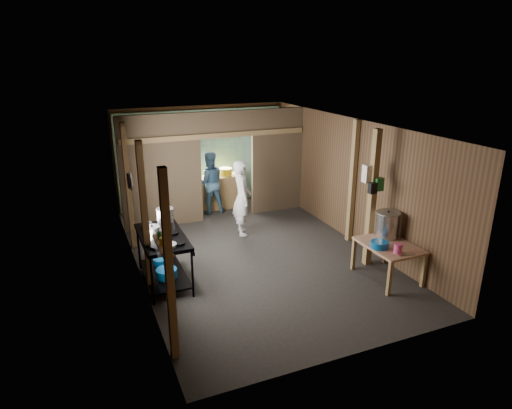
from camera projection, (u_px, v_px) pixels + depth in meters
name	position (u px, v px, depth m)	size (l,w,h in m)	color
floor	(252.00, 253.00, 8.97)	(4.50, 7.00, 0.00)	black
ceiling	(252.00, 124.00, 8.13)	(4.50, 7.00, 0.00)	black
wall_back	(202.00, 156.00, 11.60)	(4.50, 0.00, 2.60)	#4E3B21
wall_front	(358.00, 268.00, 5.49)	(4.50, 0.00, 2.60)	#4E3B21
wall_left	(133.00, 206.00, 7.73)	(0.00, 7.00, 2.60)	#4E3B21
wall_right	(350.00, 180.00, 9.37)	(0.00, 7.00, 2.60)	#4E3B21
partition_left	(161.00, 172.00, 9.99)	(1.85, 0.10, 2.60)	#4E3F29
partition_right	(277.00, 161.00, 11.05)	(1.35, 0.10, 2.60)	#4E3F29
partition_header	(226.00, 124.00, 10.24)	(1.30, 0.10, 0.60)	#4E3F29
turquoise_panel	(203.00, 158.00, 11.57)	(4.40, 0.06, 2.50)	#88C0BC
back_counter	(220.00, 192.00, 11.52)	(1.20, 0.50, 0.85)	#9E7C42
wall_clock	(211.00, 133.00, 11.42)	(0.20, 0.20, 0.03)	white
post_left_a	(169.00, 268.00, 5.48)	(0.10, 0.12, 2.60)	#9E7C42
post_left_b	(145.00, 221.00, 7.05)	(0.10, 0.12, 2.60)	#9E7C42
post_left_c	(128.00, 188.00, 8.80)	(0.10, 0.12, 2.60)	#9E7C42
post_right	(352.00, 182.00, 9.17)	(0.10, 0.12, 2.60)	#9E7C42
post_free	(372.00, 199.00, 8.09)	(0.12, 0.12, 2.60)	#9E7C42
cross_beam	(217.00, 135.00, 10.18)	(4.40, 0.12, 0.12)	#9E7C42
pan_lid_big	(131.00, 181.00, 7.98)	(0.34, 0.34, 0.03)	gray
pan_lid_small	(128.00, 181.00, 8.36)	(0.30, 0.30, 0.03)	black
wall_shelf	(163.00, 245.00, 5.90)	(0.14, 0.80, 0.03)	#9E7C42
jar_white	(166.00, 248.00, 5.66)	(0.07, 0.07, 0.10)	white
jar_yellow	(162.00, 241.00, 5.88)	(0.08, 0.08, 0.10)	gold
jar_green	(159.00, 235.00, 6.07)	(0.06, 0.06, 0.10)	#165D22
bag_white	(369.00, 173.00, 7.99)	(0.22, 0.15, 0.32)	white
bag_green	(379.00, 184.00, 7.97)	(0.16, 0.12, 0.24)	#165D22
bag_black	(373.00, 188.00, 7.91)	(0.14, 0.10, 0.20)	black
gas_range	(164.00, 259.00, 7.68)	(0.78, 1.51, 0.89)	black
prep_table	(387.00, 261.00, 7.86)	(0.81, 1.11, 0.65)	tan
stove_pot_large	(165.00, 217.00, 8.00)	(0.31, 0.31, 0.32)	#B4B4B8
stove_pot_med	(152.00, 233.00, 7.40)	(0.26, 0.26, 0.23)	#B4B4B8
stove_saucepan	(148.00, 225.00, 7.83)	(0.16, 0.16, 0.10)	#B4B4B8
frying_pan	(168.00, 245.00, 7.08)	(0.27, 0.49, 0.06)	gray
blue_tub_front	(167.00, 273.00, 7.60)	(0.36, 0.36, 0.15)	#0B5191
blue_tub_back	(160.00, 261.00, 8.08)	(0.27, 0.27, 0.11)	#0B5191
stock_pot	(387.00, 225.00, 7.99)	(0.43, 0.43, 0.51)	#B4B4B8
wash_basin	(380.00, 245.00, 7.61)	(0.30, 0.30, 0.11)	#0B5191
pink_bucket	(398.00, 248.00, 7.40)	(0.14, 0.14, 0.16)	#C63C75
knife	(407.00, 255.00, 7.33)	(0.30, 0.04, 0.01)	#B4B4B8
yellow_tub	(225.00, 172.00, 11.41)	(0.34, 0.34, 0.19)	gold
cook	(242.00, 198.00, 9.68)	(0.61, 0.40, 1.68)	silver
worker_back	(209.00, 183.00, 11.01)	(0.77, 0.60, 1.58)	#416A88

